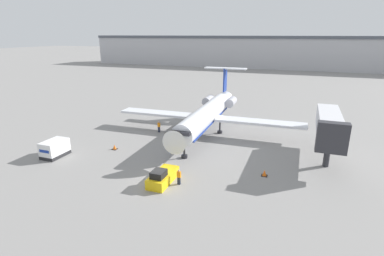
% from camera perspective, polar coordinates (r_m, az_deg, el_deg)
% --- Properties ---
extents(ground_plane, '(600.00, 600.00, 0.00)m').
position_cam_1_polar(ground_plane, '(32.33, -6.21, -10.51)').
color(ground_plane, gray).
extents(terminal_building, '(180.00, 16.80, 14.29)m').
position_cam_1_polar(terminal_building, '(146.22, 15.55, 13.78)').
color(terminal_building, '#B2B2B7').
rests_on(terminal_building, ground).
extents(airplane_main, '(29.62, 26.73, 9.11)m').
position_cam_1_polar(airplane_main, '(46.70, 2.93, 2.74)').
color(airplane_main, silver).
rests_on(airplane_main, ground).
extents(pushback_tug, '(1.89, 4.58, 1.75)m').
position_cam_1_polar(pushback_tug, '(32.30, -5.61, -9.23)').
color(pushback_tug, yellow).
rests_on(pushback_tug, ground).
extents(luggage_cart, '(2.12, 3.38, 2.13)m').
position_cam_1_polar(luggage_cart, '(42.34, -24.69, -3.57)').
color(luggage_cart, '#232326').
rests_on(luggage_cart, ground).
extents(worker_near_tug, '(0.40, 0.24, 1.69)m').
position_cam_1_polar(worker_near_tug, '(31.69, -2.51, -9.23)').
color(worker_near_tug, '#232838').
rests_on(worker_near_tug, ground).
extents(worker_by_wing, '(0.40, 0.26, 1.83)m').
position_cam_1_polar(worker_by_wing, '(48.20, -6.31, 0.31)').
color(worker_by_wing, '#232838').
rests_on(worker_by_wing, ground).
extents(traffic_cone_left, '(0.70, 0.70, 0.67)m').
position_cam_1_polar(traffic_cone_left, '(42.37, -14.55, -3.54)').
color(traffic_cone_left, black).
rests_on(traffic_cone_left, ground).
extents(traffic_cone_right, '(0.68, 0.68, 0.71)m').
position_cam_1_polar(traffic_cone_right, '(34.59, 13.63, -8.34)').
color(traffic_cone_right, black).
rests_on(traffic_cone_right, ground).
extents(jet_bridge, '(3.20, 11.67, 6.19)m').
position_cam_1_polar(jet_bridge, '(40.10, 24.67, 0.42)').
color(jet_bridge, '#2D2D33').
rests_on(jet_bridge, ground).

